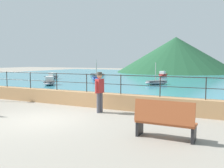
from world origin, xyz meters
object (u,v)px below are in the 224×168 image
Objects in this scene: boat_0 at (97,75)px; boat_6 at (49,82)px; boat_2 at (163,75)px; person_walking at (100,90)px; bench_far at (165,120)px; boat_1 at (96,78)px; boat_5 at (156,82)px; bollard at (155,110)px; boat_3 at (52,77)px.

boat_0 reaches higher than boat_6.
boat_2 is (8.66, 2.88, 0.07)m from boat_0.
person_walking is 0.72× the size of boat_6.
person_walking reaches higher than bench_far.
person_walking is at bearing -59.41° from boat_1.
bench_far is 0.69× the size of boat_0.
boat_5 reaches higher than boat_2.
boat_0 reaches higher than bollard.
boat_2 is 1.03× the size of boat_5.
boat_6 is (4.57, -5.77, 0.00)m from boat_3.
boat_1 reaches higher than boat_0.
boat_5 is at bearing -77.74° from boat_2.
bollard is at bearing -39.70° from boat_3.
boat_5 is at bearing -16.63° from boat_1.
bollard is 0.26× the size of boat_5.
boat_5 is (2.51, -11.56, -0.06)m from boat_2.
bench_far is 0.74× the size of boat_5.
boat_5 is (7.67, -2.29, -0.00)m from boat_1.
boat_5 reaches higher than bench_far.
boat_2 is 14.83m from boat_3.
boat_2 is (-3.84, 24.49, -0.65)m from person_walking.
bollard is at bearing 2.60° from person_walking.
bench_far is at bearing -56.40° from boat_0.
boat_0 is 1.05× the size of boat_2.
boat_2 is 0.97× the size of boat_6.
boat_0 is at bearing 123.60° from bench_far.
boat_1 is at bearing 120.59° from person_walking.
boat_6 is at bearing 141.12° from bench_far.
bench_far reaches higher than bollard.
boat_1 is 1.05× the size of boat_5.
bollard is 0.25× the size of boat_2.
boat_2 is at bearing 60.89° from boat_1.
boat_2 is at bearing 69.69° from boat_6.
boat_5 is (-3.75, 12.82, -0.04)m from bollard.
boat_0 is 7.77m from boat_3.
boat_2 is 11.83m from boat_5.
boat_0 reaches higher than boat_2.
boat_1 is 1.02× the size of boat_2.
boat_2 and boat_6 have the same top height.
boat_0 is at bearing 120.04° from person_walking.
bollard is 13.36m from boat_5.
boat_3 is at bearing 128.34° from boat_6.
boat_3 is 7.36m from boat_6.
boat_1 reaches higher than boat_3.
bollard is at bearing -73.69° from boat_5.
boat_0 is at bearing 75.88° from boat_3.
boat_5 reaches higher than bollard.
boat_5 is (-1.33, 12.93, -0.72)m from person_walking.
boat_5 is at bearing -4.98° from boat_3.
boat_1 is (-11.42, 15.11, -0.03)m from bollard.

